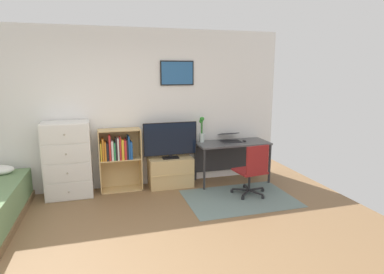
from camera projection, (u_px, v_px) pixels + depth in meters
ground_plane at (125, 264)px, 3.43m from camera, size 7.20×7.20×0.00m
wall_back_with_posters at (110, 110)px, 5.44m from camera, size 6.12×0.09×2.70m
area_rug at (239, 198)px, 5.17m from camera, size 1.70×1.20×0.01m
dresser at (68, 160)px, 5.14m from camera, size 0.72×0.46×1.22m
bookshelf at (118, 154)px, 5.41m from camera, size 0.69×0.30×1.05m
tv_stand at (171, 172)px, 5.68m from camera, size 0.76×0.41×0.51m
television at (170, 140)px, 5.55m from camera, size 0.93×0.16×0.63m
desk at (231, 149)px, 5.92m from camera, size 1.30×0.57×0.74m
office_chair at (253, 169)px, 5.19m from camera, size 0.57×0.58×0.86m
laptop at (230, 138)px, 5.90m from camera, size 0.36×0.39×0.15m
computer_mouse at (244, 141)px, 5.86m from camera, size 0.06×0.10×0.03m
bamboo_vase at (202, 130)px, 5.78m from camera, size 0.09×0.09×0.46m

